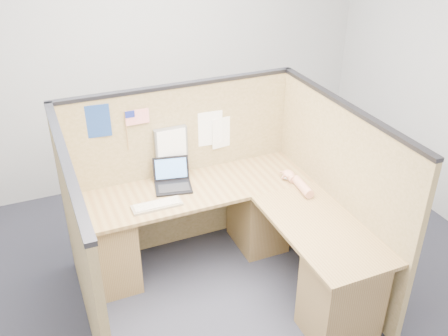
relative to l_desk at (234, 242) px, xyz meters
name	(u,v)px	position (x,y,z in m)	size (l,w,h in m)	color
floor	(226,308)	(-0.18, -0.29, -0.39)	(5.00, 5.00, 0.00)	black
wall_back	(139,57)	(-0.18, 1.96, 1.01)	(5.00, 5.00, 0.00)	#B0B3B5
cubicle_partitions	(205,199)	(-0.18, 0.14, 0.38)	(2.06, 1.83, 1.53)	olive
l_desk	(234,242)	(0.00, 0.00, 0.00)	(1.95, 1.75, 0.73)	brown
laptop	(171,180)	(-0.35, 0.51, 0.39)	(0.34, 0.34, 0.22)	black
keyboard	(157,205)	(-0.55, 0.25, 0.35)	(0.39, 0.13, 0.03)	gray
mouse	(288,176)	(0.60, 0.22, 0.36)	(0.11, 0.07, 0.05)	silver
hand_forearm	(298,183)	(0.61, 0.08, 0.38)	(0.12, 0.40, 0.09)	tan
blue_poster	(97,121)	(-0.85, 0.68, 0.94)	(0.20, 0.00, 0.27)	navy
american_flag	(135,119)	(-0.56, 0.67, 0.91)	(0.19, 0.01, 0.33)	olive
file_holder	(171,147)	(-0.28, 0.66, 0.61)	(0.28, 0.05, 0.36)	slate
paper_left	(209,129)	(0.06, 0.68, 0.71)	(0.24, 0.00, 0.31)	white
paper_right	(224,132)	(0.20, 0.68, 0.65)	(0.22, 0.00, 0.28)	white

